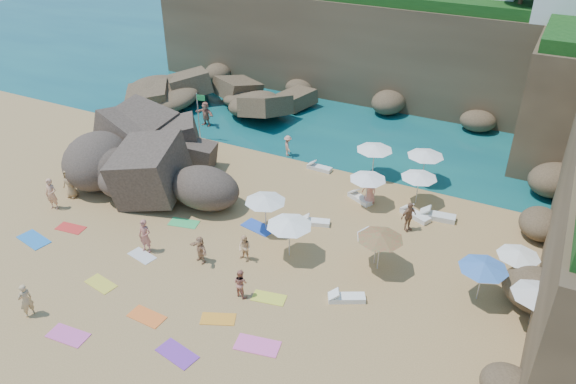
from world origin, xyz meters
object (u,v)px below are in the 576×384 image
at_px(person_stand_1, 241,283).
at_px(parasol_0, 375,147).
at_px(person_stand_2, 288,146).
at_px(person_stand_4, 370,189).
at_px(person_stand_6, 26,300).
at_px(lounger_0, 319,168).
at_px(flag_pole, 199,111).
at_px(rock_outcrop, 176,176).
at_px(person_stand_5, 206,114).
at_px(parasol_1, 426,153).
at_px(person_stand_0, 51,194).
at_px(person_stand_3, 409,217).
at_px(parasol_2, 368,177).

bearing_deg(person_stand_1, parasol_0, -84.30).
bearing_deg(person_stand_2, person_stand_4, -151.38).
bearing_deg(person_stand_6, lounger_0, 171.88).
xyz_separation_m(flag_pole, person_stand_2, (6.71, 0.59, -1.52)).
xyz_separation_m(rock_outcrop, person_stand_5, (-2.69, 7.49, 0.95)).
relative_size(flag_pole, parasol_0, 1.53).
height_order(rock_outcrop, flag_pole, flag_pole).
bearing_deg(parasol_1, person_stand_6, -122.09).
bearing_deg(person_stand_5, lounger_0, -4.88).
bearing_deg(person_stand_0, person_stand_5, 72.73).
bearing_deg(person_stand_4, person_stand_3, -7.80).
xyz_separation_m(flag_pole, person_stand_4, (13.76, -2.74, -1.30)).
bearing_deg(parasol_2, person_stand_4, 63.20).
height_order(rock_outcrop, parasol_0, parasol_0).
bearing_deg(rock_outcrop, person_stand_5, 109.75).
distance_m(flag_pole, lounger_0, 9.72).
bearing_deg(lounger_0, person_stand_6, -106.73).
relative_size(flag_pole, person_stand_2, 2.40).
relative_size(parasol_2, lounger_0, 1.32).
bearing_deg(lounger_0, person_stand_3, -28.60).
height_order(flag_pole, person_stand_2, flag_pole).
relative_size(parasol_1, person_stand_5, 1.20).
height_order(parasol_2, person_stand_4, parasol_2).
bearing_deg(parasol_0, person_stand_6, -116.08).
bearing_deg(parasol_0, flag_pole, -177.57).
distance_m(parasol_2, person_stand_5, 15.69).
height_order(rock_outcrop, person_stand_0, person_stand_0).
bearing_deg(person_stand_6, parasol_0, 163.98).
xyz_separation_m(parasol_1, lounger_0, (-6.41, -1.52, -1.85)).
relative_size(flag_pole, person_stand_0, 1.82).
bearing_deg(person_stand_2, person_stand_6, 134.34).
bearing_deg(person_stand_2, parasol_2, -153.06).
distance_m(parasol_0, person_stand_2, 6.25).
relative_size(person_stand_3, person_stand_6, 1.01).
height_order(flag_pole, person_stand_5, flag_pole).
xyz_separation_m(parasol_2, lounger_0, (-4.18, 2.65, -1.74)).
distance_m(flag_pole, person_stand_5, 2.85).
bearing_deg(person_stand_1, person_stand_2, -59.46).
height_order(parasol_0, person_stand_0, parasol_0).
bearing_deg(person_stand_0, person_stand_1, -18.76).
xyz_separation_m(parasol_2, person_stand_2, (-6.95, 3.54, -1.13)).
bearing_deg(person_stand_0, flag_pole, 66.36).
bearing_deg(parasol_1, person_stand_1, -107.89).
xyz_separation_m(flag_pole, person_stand_0, (-2.35, -11.58, -1.28)).
bearing_deg(person_stand_2, person_stand_0, 107.26).
height_order(person_stand_0, person_stand_3, person_stand_0).
xyz_separation_m(rock_outcrop, lounger_0, (7.91, 4.93, 0.13)).
xyz_separation_m(parasol_1, person_stand_4, (-2.12, -3.97, -1.02)).
distance_m(flag_pole, person_stand_4, 14.09).
bearing_deg(parasol_1, person_stand_0, -144.90).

